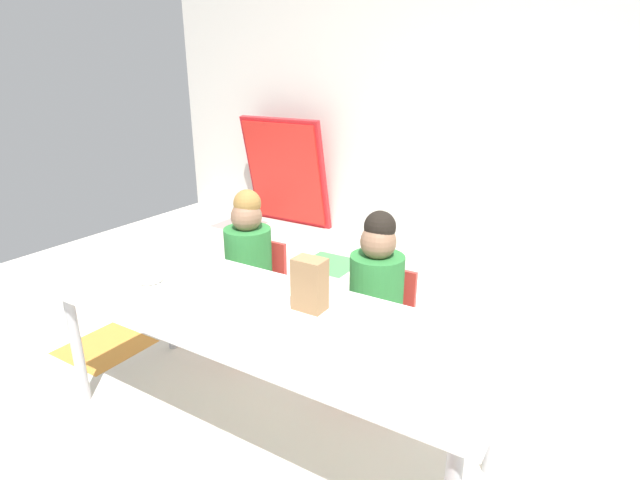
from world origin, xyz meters
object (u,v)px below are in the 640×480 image
at_px(craft_table, 263,320).
at_px(seated_child_middle_seat, 377,285).
at_px(seated_child_near_camera, 249,255).
at_px(paper_plate_near_edge, 150,283).
at_px(paper_bag_brown, 310,284).
at_px(folded_activity_table, 285,173).
at_px(paper_plate_center_table, 208,282).
at_px(donut_powdered_on_plate, 150,279).

bearing_deg(craft_table, seated_child_middle_seat, 66.79).
distance_m(seated_child_near_camera, paper_plate_near_edge, 0.64).
xyz_separation_m(paper_bag_brown, paper_plate_near_edge, (-0.76, -0.17, -0.11)).
height_order(folded_activity_table, paper_plate_center_table, folded_activity_table).
relative_size(seated_child_near_camera, paper_plate_near_edge, 5.10).
distance_m(folded_activity_table, paper_bag_brown, 3.10).
height_order(seated_child_near_camera, donut_powdered_on_plate, seated_child_near_camera).
bearing_deg(paper_plate_center_table, craft_table, -11.49).
bearing_deg(paper_plate_center_table, paper_bag_brown, 3.45).
relative_size(seated_child_near_camera, seated_child_middle_seat, 1.00).
distance_m(seated_child_middle_seat, paper_plate_near_edge, 1.06).
relative_size(folded_activity_table, paper_bag_brown, 4.94).
distance_m(seated_child_middle_seat, paper_plate_center_table, 0.80).
bearing_deg(seated_child_near_camera, seated_child_middle_seat, 0.00).
bearing_deg(paper_bag_brown, paper_plate_near_edge, -167.20).
relative_size(seated_child_near_camera, folded_activity_table, 0.84).
relative_size(folded_activity_table, paper_plate_center_table, 6.04).
xyz_separation_m(craft_table, folded_activity_table, (-1.72, 2.57, -0.02)).
height_order(seated_child_middle_seat, folded_activity_table, folded_activity_table).
height_order(craft_table, seated_child_near_camera, seated_child_near_camera).
bearing_deg(paper_bag_brown, craft_table, -146.06).
relative_size(folded_activity_table, paper_plate_near_edge, 6.04).
xyz_separation_m(craft_table, donut_powdered_on_plate, (-0.60, -0.06, 0.07)).
distance_m(paper_bag_brown, paper_plate_center_table, 0.55).
distance_m(craft_table, seated_child_near_camera, 0.79).
xyz_separation_m(seated_child_near_camera, paper_plate_near_edge, (-0.06, -0.64, 0.06)).
relative_size(paper_plate_near_edge, donut_powdered_on_plate, 1.60).
height_order(folded_activity_table, donut_powdered_on_plate, folded_activity_table).
height_order(craft_table, paper_bag_brown, paper_bag_brown).
height_order(paper_bag_brown, paper_plate_near_edge, paper_bag_brown).
height_order(seated_child_middle_seat, paper_bag_brown, seated_child_middle_seat).
xyz_separation_m(seated_child_near_camera, donut_powdered_on_plate, (-0.06, -0.64, 0.08)).
bearing_deg(paper_plate_near_edge, folded_activity_table, 113.04).
bearing_deg(paper_plate_center_table, folded_activity_table, 118.29).
height_order(paper_plate_near_edge, donut_powdered_on_plate, donut_powdered_on_plate).
xyz_separation_m(seated_child_near_camera, paper_plate_center_table, (0.17, -0.50, 0.06)).
relative_size(craft_table, donut_powdered_on_plate, 17.49).
bearing_deg(paper_plate_near_edge, seated_child_middle_seat, 37.09).
xyz_separation_m(seated_child_near_camera, paper_bag_brown, (0.70, -0.46, 0.16)).
height_order(seated_child_near_camera, folded_activity_table, folded_activity_table).
bearing_deg(paper_plate_center_table, seated_child_near_camera, 108.48).
distance_m(folded_activity_table, paper_plate_center_table, 2.83).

